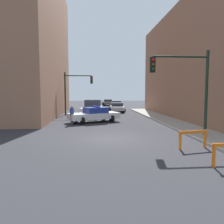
{
  "coord_description": "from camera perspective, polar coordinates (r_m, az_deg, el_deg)",
  "views": [
    {
      "loc": [
        -1.05,
        -12.92,
        2.8
      ],
      "look_at": [
        0.56,
        5.47,
        1.12
      ],
      "focal_mm": 35.0,
      "sensor_mm": 36.0,
      "label": 1
    }
  ],
  "objects": [
    {
      "name": "sidewalk_right",
      "position": [
        15.07,
        24.0,
        -5.74
      ],
      "size": [
        2.4,
        44.0,
        0.12
      ],
      "color": "#9E998E",
      "rests_on": "ground_plane"
    },
    {
      "name": "parked_car_near",
      "position": [
        31.14,
        1.29,
        1.27
      ],
      "size": [
        2.41,
        4.38,
        1.31
      ],
      "rotation": [
        0.0,
        0.0,
        -0.05
      ],
      "color": "silver",
      "rests_on": "ground_plane"
    },
    {
      "name": "police_car",
      "position": [
        20.46,
        -4.65,
        -0.65
      ],
      "size": [
        5.05,
        3.6,
        1.52
      ],
      "rotation": [
        0.0,
        0.0,
        1.99
      ],
      "color": "white",
      "rests_on": "ground_plane"
    },
    {
      "name": "ground_plane",
      "position": [
        13.26,
        -0.34,
        -7.0
      ],
      "size": [
        120.0,
        120.0,
        0.0
      ],
      "primitive_type": "plane",
      "color": "#2D2D33"
    },
    {
      "name": "white_truck",
      "position": [
        25.69,
        -5.2,
        0.93
      ],
      "size": [
        3.06,
        5.6,
        1.9
      ],
      "rotation": [
        0.0,
        0.0,
        -0.12
      ],
      "color": "silver",
      "rests_on": "ground_plane"
    },
    {
      "name": "barrier_mid",
      "position": [
        11.62,
        20.39,
        -5.96
      ],
      "size": [
        1.58,
        0.45,
        0.9
      ],
      "rotation": [
        0.0,
        0.0,
        0.2
      ],
      "color": "orange",
      "rests_on": "ground_plane"
    },
    {
      "name": "parked_car_far",
      "position": [
        46.31,
        -1.14,
        2.55
      ],
      "size": [
        2.33,
        4.33,
        1.31
      ],
      "rotation": [
        0.0,
        0.0,
        0.02
      ],
      "color": "#474C51",
      "rests_on": "ground_plane"
    },
    {
      "name": "parked_car_mid",
      "position": [
        38.42,
        1.14,
        2.01
      ],
      "size": [
        2.5,
        4.43,
        1.31
      ],
      "rotation": [
        0.0,
        0.0,
        -0.08
      ],
      "color": "silver",
      "rests_on": "ground_plane"
    },
    {
      "name": "traffic_light_near",
      "position": [
        14.13,
        19.34,
        7.86
      ],
      "size": [
        3.64,
        0.35,
        5.2
      ],
      "color": "black",
      "rests_on": "sidewalk_right"
    },
    {
      "name": "traffic_light_far",
      "position": [
        27.04,
        -9.84,
        6.37
      ],
      "size": [
        3.44,
        0.35,
        5.2
      ],
      "color": "black",
      "rests_on": "ground_plane"
    },
    {
      "name": "pedestrian_crossing",
      "position": [
        19.29,
        -10.42,
        -0.67
      ],
      "size": [
        0.48,
        0.48,
        1.66
      ],
      "rotation": [
        0.0,
        0.0,
        1.15
      ],
      "color": "#474C66",
      "rests_on": "ground_plane"
    }
  ]
}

